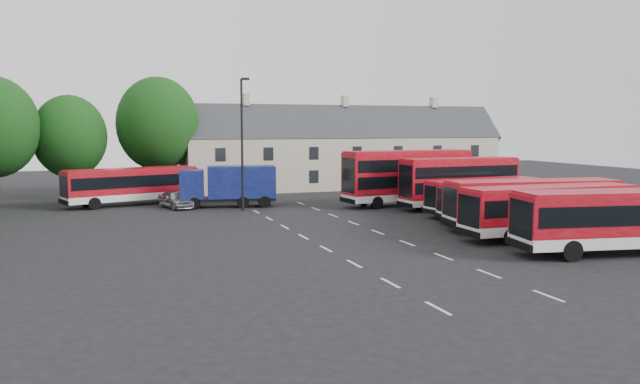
{
  "coord_description": "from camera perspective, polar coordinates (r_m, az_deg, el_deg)",
  "views": [
    {
      "loc": [
        -11.71,
        -33.7,
        6.7
      ],
      "look_at": [
        2.75,
        6.64,
        2.2
      ],
      "focal_mm": 35.0,
      "sensor_mm": 36.0,
      "label": 1
    }
  ],
  "objects": [
    {
      "name": "bus_row_b",
      "position": [
        39.83,
        20.26,
        -1.29
      ],
      "size": [
        11.25,
        2.77,
        3.17
      ],
      "rotation": [
        0.0,
        0.0,
        -0.01
      ],
      "color": "silver",
      "rests_on": "ground"
    },
    {
      "name": "silver_car",
      "position": [
        52.72,
        -13.06,
        -0.66
      ],
      "size": [
        2.91,
        4.63,
        1.47
      ],
      "primitive_type": "imported",
      "rotation": [
        0.0,
        0.0,
        0.29
      ],
      "color": "#A3A7AB",
      "rests_on": "ground"
    },
    {
      "name": "box_truck",
      "position": [
        52.6,
        -8.29,
        0.72
      ],
      "size": [
        8.12,
        3.67,
        3.43
      ],
      "rotation": [
        0.0,
        0.0,
        -0.16
      ],
      "color": "black",
      "rests_on": "ground"
    },
    {
      "name": "bus_row_a",
      "position": [
        36.48,
        26.22,
        -1.98
      ],
      "size": [
        12.25,
        4.71,
        3.38
      ],
      "rotation": [
        0.0,
        0.0,
        -0.17
      ],
      "color": "silver",
      "rests_on": "ground"
    },
    {
      "name": "lamppost",
      "position": [
        49.75,
        -7.11,
        4.7
      ],
      "size": [
        0.73,
        0.31,
        10.52
      ],
      "rotation": [
        0.0,
        0.0,
        -0.09
      ],
      "color": "black",
      "rests_on": "ground"
    },
    {
      "name": "lane_markings",
      "position": [
        39.01,
        1.96,
        -3.89
      ],
      "size": [
        5.15,
        33.8,
        0.01
      ],
      "color": "beige",
      "rests_on": "ground"
    },
    {
      "name": "bus_north",
      "position": [
        55.73,
        -16.84,
        0.8
      ],
      "size": [
        11.46,
        5.87,
        3.17
      ],
      "rotation": [
        0.0,
        0.0,
        0.31
      ],
      "color": "silver",
      "rests_on": "ground"
    },
    {
      "name": "terrace_houses",
      "position": [
        68.75,
        2.27,
        3.62
      ],
      "size": [
        35.7,
        7.13,
        10.06
      ],
      "color": "beige",
      "rests_on": "ground"
    },
    {
      "name": "bus_dd_south",
      "position": [
        52.11,
        12.63,
        1.09
      ],
      "size": [
        10.29,
        2.9,
        4.17
      ],
      "rotation": [
        0.0,
        0.0,
        0.05
      ],
      "color": "silver",
      "rests_on": "ground"
    },
    {
      "name": "bus_row_e",
      "position": [
        48.76,
        14.79,
        -0.15
      ],
      "size": [
        9.93,
        3.51,
        2.75
      ],
      "rotation": [
        0.0,
        0.0,
        0.14
      ],
      "color": "silver",
      "rests_on": "ground"
    },
    {
      "name": "bus_row_c",
      "position": [
        42.81,
        18.88,
        -0.7
      ],
      "size": [
        11.74,
        4.16,
        3.25
      ],
      "rotation": [
        0.0,
        0.0,
        -0.14
      ],
      "color": "silver",
      "rests_on": "ground"
    },
    {
      "name": "bus_row_d",
      "position": [
        45.49,
        16.92,
        -0.57
      ],
      "size": [
        10.2,
        3.32,
        2.83
      ],
      "rotation": [
        0.0,
        0.0,
        -0.1
      ],
      "color": "silver",
      "rests_on": "ground"
    },
    {
      "name": "ground",
      "position": [
        36.3,
        -0.55,
        -4.64
      ],
      "size": [
        140.0,
        140.0,
        0.0
      ],
      "primitive_type": "plane",
      "color": "black",
      "rests_on": "ground"
    },
    {
      "name": "bus_dd_north",
      "position": [
        53.77,
        8.01,
        1.63
      ],
      "size": [
        11.59,
        3.57,
        4.68
      ],
      "rotation": [
        0.0,
        0.0,
        0.08
      ],
      "color": "silver",
      "rests_on": "ground"
    }
  ]
}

